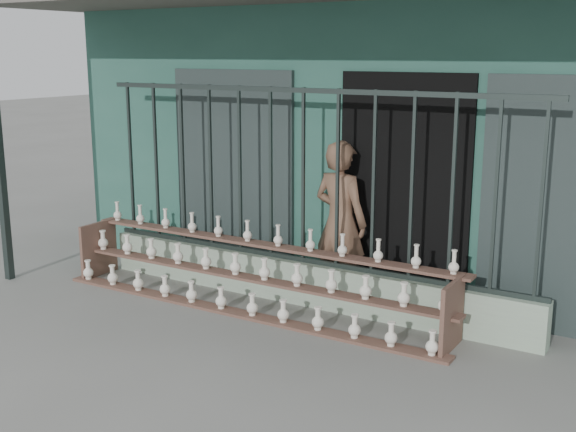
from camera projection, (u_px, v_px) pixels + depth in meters
The scene contains 6 objects.
ground at pixel (231, 344), 6.55m from camera, with size 60.00×60.00×0.00m, color slate.
workshop_building at pixel (412, 125), 9.72m from camera, with size 7.40×6.60×3.21m.
parapet_wall at pixel (303, 282), 7.59m from camera, with size 5.00×0.20×0.45m, color #9EB69C.
security_fence at pixel (303, 177), 7.34m from camera, with size 5.00×0.04×1.80m.
shelf_rack at pixel (249, 274), 7.41m from camera, with size 4.50×0.68×0.85m.
elderly_woman at pixel (340, 222), 7.53m from camera, with size 0.63×0.41×1.72m, color brown.
Camera 1 is at (3.60, -4.98, 2.60)m, focal length 45.00 mm.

